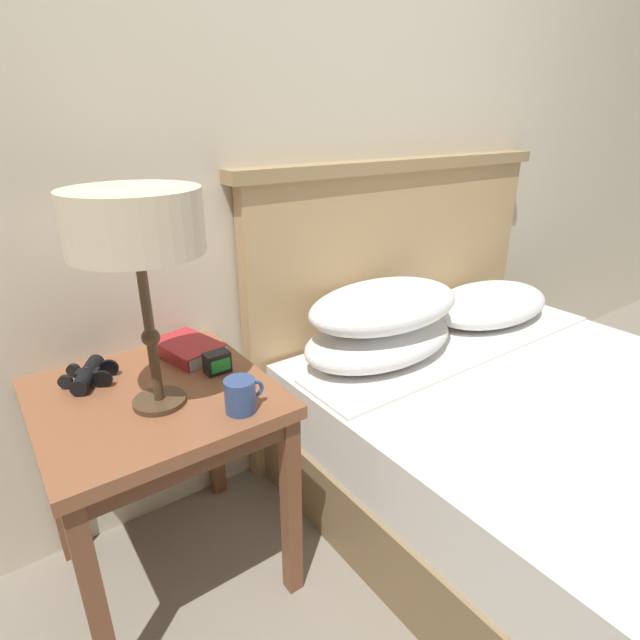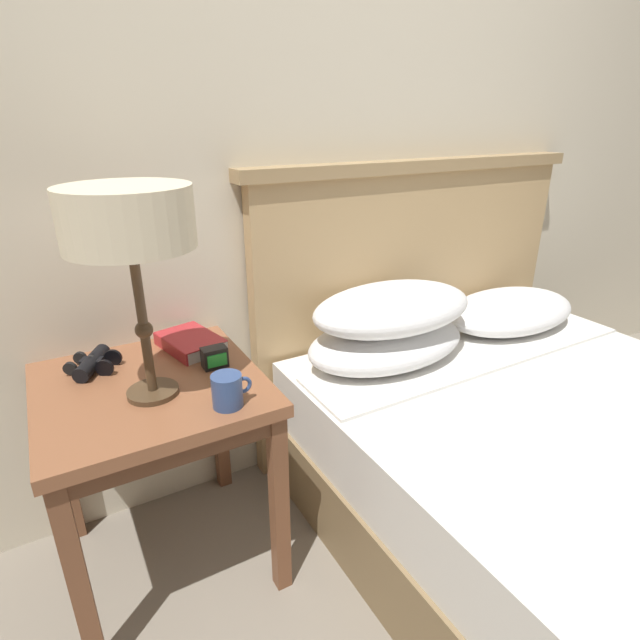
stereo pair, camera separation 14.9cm
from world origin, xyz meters
TOP-DOWN VIEW (x-y plane):
  - ground_plane at (0.00, 0.00)m, footprint 20.00×20.00m
  - wall_back at (0.00, 0.99)m, footprint 8.00×0.06m
  - nightstand at (-0.68, 0.67)m, footprint 0.58×0.58m
  - bed at (0.42, 0.01)m, footprint 1.49×2.08m
  - table_lamp at (-0.69, 0.60)m, footprint 0.30×0.30m
  - book_on_nightstand at (-0.53, 0.83)m, footprint 0.18×0.24m
  - binoculars_pair at (-0.80, 0.82)m, footprint 0.16×0.16m
  - coffee_mug at (-0.54, 0.45)m, footprint 0.10×0.08m
  - alarm_clock at (-0.50, 0.67)m, footprint 0.07×0.05m

SIDE VIEW (x-z plane):
  - ground_plane at x=0.00m, z-range 0.00..0.00m
  - bed at x=0.42m, z-range -0.29..0.86m
  - nightstand at x=-0.68m, z-range 0.23..0.86m
  - book_on_nightstand at x=-0.53m, z-range 0.63..0.67m
  - binoculars_pair at x=-0.80m, z-range 0.63..0.68m
  - alarm_clock at x=-0.50m, z-range 0.63..0.69m
  - coffee_mug at x=-0.54m, z-range 0.63..0.71m
  - table_lamp at x=-0.69m, z-range 0.81..1.34m
  - wall_back at x=0.00m, z-range 0.00..2.60m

